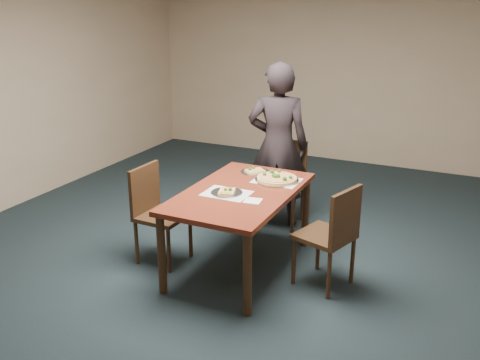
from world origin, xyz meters
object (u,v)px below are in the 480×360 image
at_px(chair_right, 333,232).
at_px(slice_plate_near, 227,192).
at_px(pizza_pan, 277,178).
at_px(diner, 278,146).
at_px(dining_table, 240,200).
at_px(slice_plate_far, 255,171).
at_px(chair_far, 285,177).
at_px(chair_left, 156,208).

bearing_deg(chair_right, slice_plate_near, -64.54).
bearing_deg(pizza_pan, diner, 111.02).
bearing_deg(dining_table, diner, 94.21).
bearing_deg(dining_table, slice_plate_far, 99.66).
bearing_deg(slice_plate_far, chair_right, -28.69).
height_order(chair_far, pizza_pan, chair_far).
relative_size(dining_table, pizza_pan, 3.66).
height_order(chair_far, slice_plate_far, chair_far).
distance_m(chair_right, slice_plate_near, 0.97).
bearing_deg(diner, slice_plate_near, 75.29).
bearing_deg(pizza_pan, slice_plate_near, -117.83).
distance_m(chair_far, chair_left, 1.55).
xyz_separation_m(diner, pizza_pan, (0.28, -0.72, -0.11)).
xyz_separation_m(diner, slice_plate_near, (0.01, -1.22, -0.12)).
bearing_deg(diner, chair_far, -151.85).
xyz_separation_m(chair_left, chair_right, (1.63, 0.20, 0.00)).
bearing_deg(slice_plate_near, chair_far, 87.53).
bearing_deg(dining_table, chair_left, -166.99).
xyz_separation_m(chair_left, diner, (0.70, 1.29, 0.37)).
bearing_deg(chair_right, chair_left, -65.59).
relative_size(pizza_pan, slice_plate_near, 1.46).
xyz_separation_m(chair_left, slice_plate_far, (0.69, 0.71, 0.25)).
bearing_deg(chair_right, diner, -121.96).
xyz_separation_m(chair_left, slice_plate_near, (0.71, 0.07, 0.25)).
bearing_deg(chair_left, chair_far, -27.46).
bearing_deg(chair_left, slice_plate_far, -42.19).
distance_m(chair_left, slice_plate_far, 1.02).
distance_m(dining_table, chair_left, 0.82).
relative_size(chair_far, diner, 0.52).
relative_size(chair_left, slice_plate_far, 3.25).
xyz_separation_m(dining_table, slice_plate_far, (-0.09, 0.53, 0.10)).
bearing_deg(chair_right, dining_table, -71.43).
xyz_separation_m(dining_table, pizza_pan, (0.19, 0.39, 0.12)).
bearing_deg(slice_plate_far, pizza_pan, -25.80).
height_order(chair_left, pizza_pan, chair_left).
bearing_deg(diner, pizza_pan, 95.93).
relative_size(diner, pizza_pan, 4.30).
bearing_deg(slice_plate_near, dining_table, 57.02).
bearing_deg(slice_plate_far, dining_table, -80.34).
distance_m(chair_far, diner, 0.38).
distance_m(pizza_pan, slice_plate_near, 0.57).
relative_size(dining_table, slice_plate_near, 5.36).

